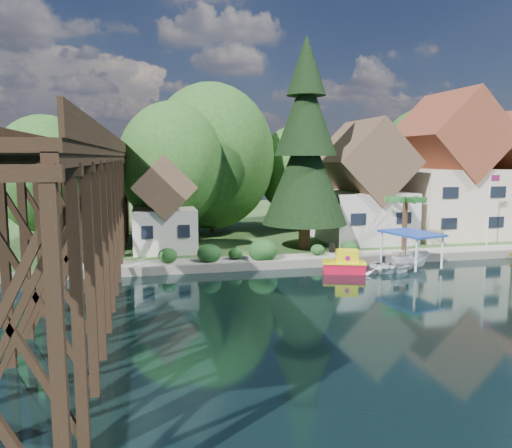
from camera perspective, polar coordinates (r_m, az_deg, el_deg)
The scene contains 16 objects.
ground at distance 30.44m, azimuth 12.20°, elevation -8.01°, with size 140.00×140.00×0.00m, color black.
bank at distance 62.34m, azimuth -0.90°, elevation 0.38°, with size 140.00×52.00×0.50m, color #294D1E.
seawall at distance 39.07m, azimuth 12.67°, elevation -4.08°, with size 60.00×0.40×0.62m, color slate.
promenade at distance 41.04m, azimuth 14.44°, elevation -3.26°, with size 50.00×2.60×0.06m, color gray.
trestle_bridge at distance 32.08m, azimuth -18.88°, elevation 2.28°, with size 4.12×44.18×9.30m.
house_left at distance 46.89m, azimuth 12.02°, elevation 3.82°, with size 7.64×8.64×11.02m.
house_center at distance 51.63m, azimuth 21.00°, elevation 5.24°, with size 8.65×9.18×13.89m.
shed at distance 41.33m, azimuth -10.46°, elevation 1.55°, with size 5.09×5.40×7.85m.
bg_trees at distance 49.69m, azimuth 3.20°, elevation 6.66°, with size 49.90×13.30×10.57m.
shrubs at distance 37.32m, azimuth -0.19°, elevation -3.00°, with size 15.76×2.47×1.70m.
conifer at distance 41.36m, azimuth 5.67°, elevation 8.62°, with size 7.05×7.05×17.35m.
palm_tree at distance 42.18m, azimuth 16.73°, elevation 2.52°, with size 4.01×4.01×4.69m.
flagpole at distance 46.77m, azimuth 25.21°, elevation 2.25°, with size 0.98×0.15×6.23m.
tugboat at distance 35.95m, azimuth 10.09°, elevation -4.47°, with size 3.35×2.48×2.17m.
boat_white_a at distance 36.87m, azimuth 14.29°, elevation -4.64°, with size 2.96×4.14×0.86m, color white.
boat_canopy at distance 38.23m, azimuth 17.26°, elevation -3.19°, with size 3.73×4.74×2.71m.
Camera 1 is at (-12.41, -26.58, 8.11)m, focal length 35.00 mm.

